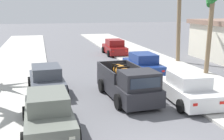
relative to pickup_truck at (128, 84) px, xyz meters
The scene contains 10 objects.
sidewalk_left 8.53m from the pickup_truck, 138.82° to the left, with size 5.04×60.00×0.12m, color beige.
sidewalk_right 7.57m from the pickup_truck, 48.00° to the left, with size 5.04×60.00×0.12m, color beige.
curb_left 7.73m from the pickup_truck, 133.33° to the left, with size 0.16×60.00×0.10m, color silver.
curb_right 6.87m from the pickup_truck, 54.98° to the left, with size 0.16×60.00×0.10m, color silver.
pickup_truck is the anchor object (origin of this frame).
car_left_near 4.70m from the pickup_truck, 150.99° to the left, with size 2.19×4.33×1.54m.
car_right_near 3.02m from the pickup_truck, 26.07° to the right, with size 2.17×4.32×1.54m.
car_right_mid 14.40m from the pickup_truck, 78.02° to the left, with size 2.07×4.28×1.54m.
car_left_far 5.18m from the pickup_truck, 143.82° to the right, with size 2.11×4.30×1.54m.
car_right_far 5.76m from the pickup_truck, 61.75° to the left, with size 2.06×4.27×1.54m.
Camera 1 is at (-3.65, -7.24, 4.74)m, focal length 45.27 mm.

